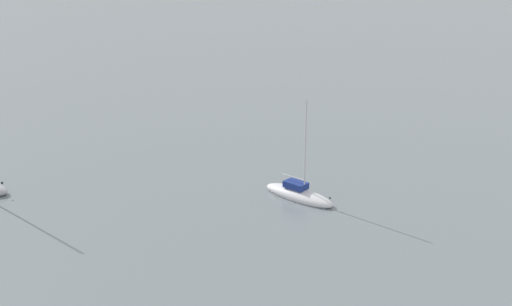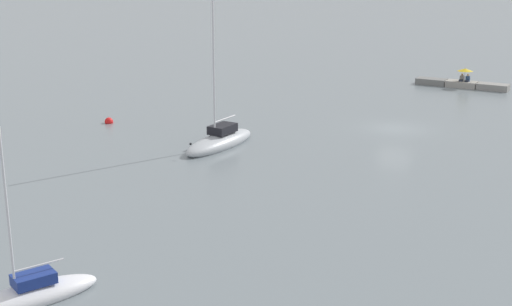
{
  "view_description": "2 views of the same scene",
  "coord_description": "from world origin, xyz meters",
  "px_view_note": "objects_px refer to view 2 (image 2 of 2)",
  "views": [
    {
      "loc": [
        42.08,
        42.85,
        16.7
      ],
      "look_at": [
        1.03,
        29.31,
        2.17
      ],
      "focal_mm": 45.73,
      "sensor_mm": 36.0,
      "label": 1
    },
    {
      "loc": [
        -16.41,
        49.66,
        12.71
      ],
      "look_at": [
        4.06,
        13.85,
        0.96
      ],
      "focal_mm": 49.83,
      "sensor_mm": 36.0,
      "label": 2
    }
  ],
  "objects_px": {
    "person_seated_blue_left": "(468,79)",
    "umbrella_open_yellow": "(465,70)",
    "sailboat_white_mid": "(28,295)",
    "person_seated_grey_right": "(462,78)",
    "sailboat_grey_far": "(220,141)",
    "mooring_buoy_mid": "(109,122)"
  },
  "relations": [
    {
      "from": "person_seated_blue_left",
      "to": "umbrella_open_yellow",
      "type": "relative_size",
      "value": 0.5
    },
    {
      "from": "person_seated_blue_left",
      "to": "sailboat_white_mid",
      "type": "relative_size",
      "value": 0.1
    },
    {
      "from": "sailboat_white_mid",
      "to": "mooring_buoy_mid",
      "type": "bearing_deg",
      "value": -31.26
    },
    {
      "from": "person_seated_blue_left",
      "to": "person_seated_grey_right",
      "type": "height_order",
      "value": "same"
    },
    {
      "from": "sailboat_white_mid",
      "to": "sailboat_grey_far",
      "type": "height_order",
      "value": "sailboat_grey_far"
    },
    {
      "from": "person_seated_grey_right",
      "to": "sailboat_white_mid",
      "type": "distance_m",
      "value": 52.33
    },
    {
      "from": "umbrella_open_yellow",
      "to": "sailboat_white_mid",
      "type": "xyz_separation_m",
      "value": [
        3.23,
        52.2,
        -1.45
      ]
    },
    {
      "from": "person_seated_grey_right",
      "to": "sailboat_grey_far",
      "type": "relative_size",
      "value": 0.07
    },
    {
      "from": "sailboat_white_mid",
      "to": "umbrella_open_yellow",
      "type": "bearing_deg",
      "value": -70.0
    },
    {
      "from": "person_seated_grey_right",
      "to": "sailboat_grey_far",
      "type": "xyz_separation_m",
      "value": [
        8.66,
        29.96,
        -0.49
      ]
    },
    {
      "from": "person_seated_grey_right",
      "to": "umbrella_open_yellow",
      "type": "relative_size",
      "value": 0.5
    },
    {
      "from": "person_seated_blue_left",
      "to": "sailboat_white_mid",
      "type": "bearing_deg",
      "value": 88.02
    },
    {
      "from": "person_seated_blue_left",
      "to": "umbrella_open_yellow",
      "type": "xyz_separation_m",
      "value": [
        0.28,
        0.04,
        0.87
      ]
    },
    {
      "from": "umbrella_open_yellow",
      "to": "sailboat_white_mid",
      "type": "bearing_deg",
      "value": 86.45
    },
    {
      "from": "umbrella_open_yellow",
      "to": "sailboat_grey_far",
      "type": "distance_m",
      "value": 31.25
    },
    {
      "from": "person_seated_grey_right",
      "to": "sailboat_grey_far",
      "type": "bearing_deg",
      "value": 75.74
    },
    {
      "from": "person_seated_grey_right",
      "to": "sailboat_white_mid",
      "type": "relative_size",
      "value": 0.1
    },
    {
      "from": "sailboat_white_mid",
      "to": "sailboat_grey_far",
      "type": "xyz_separation_m",
      "value": [
        5.71,
        -22.29,
        0.09
      ]
    },
    {
      "from": "person_seated_blue_left",
      "to": "umbrella_open_yellow",
      "type": "height_order",
      "value": "umbrella_open_yellow"
    },
    {
      "from": "person_seated_blue_left",
      "to": "sailboat_white_mid",
      "type": "distance_m",
      "value": 52.36
    },
    {
      "from": "sailboat_white_mid",
      "to": "person_seated_blue_left",
      "type": "bearing_deg",
      "value": -70.3
    },
    {
      "from": "umbrella_open_yellow",
      "to": "sailboat_grey_far",
      "type": "relative_size",
      "value": 0.14
    }
  ]
}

